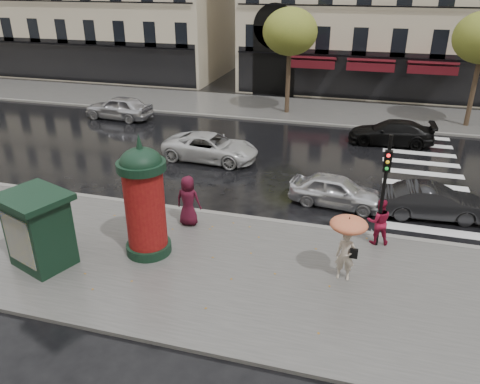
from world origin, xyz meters
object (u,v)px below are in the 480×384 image
(car_far_silver, at_px, (119,107))
(morris_column, at_px, (144,198))
(man_burgundy, at_px, (188,201))
(car_silver, at_px, (336,190))
(car_black, at_px, (391,132))
(woman_red, at_px, (379,222))
(traffic_light, at_px, (385,182))
(car_white, at_px, (211,147))
(woman_umbrella, at_px, (347,238))
(car_darkgrey, at_px, (433,202))
(newsstand, at_px, (39,229))

(car_far_silver, bearing_deg, morris_column, 36.12)
(man_burgundy, relative_size, car_silver, 0.50)
(morris_column, relative_size, car_black, 0.91)
(woman_red, bearing_deg, morris_column, 9.37)
(traffic_light, xyz_separation_m, car_white, (-8.07, 6.41, -1.81))
(man_burgundy, xyz_separation_m, car_far_silver, (-9.46, 12.00, -0.31))
(traffic_light, relative_size, car_white, 0.82)
(man_burgundy, xyz_separation_m, car_white, (-1.47, 6.68, -0.40))
(woman_umbrella, distance_m, car_silver, 5.29)
(man_burgundy, bearing_deg, car_silver, -146.35)
(car_silver, xyz_separation_m, car_darkgrey, (3.59, -0.05, -0.00))
(woman_umbrella, xyz_separation_m, car_far_silver, (-15.15, 13.90, -0.76))
(woman_red, distance_m, morris_column, 7.73)
(woman_red, xyz_separation_m, man_burgundy, (-6.60, -0.48, 0.12))
(car_white, xyz_separation_m, car_black, (8.62, 4.95, -0.01))
(morris_column, xyz_separation_m, car_far_silver, (-8.87, 14.13, -1.32))
(woman_red, height_order, morris_column, morris_column)
(woman_umbrella, bearing_deg, car_white, 129.84)
(car_darkgrey, bearing_deg, woman_umbrella, 145.32)
(car_white, distance_m, car_black, 9.94)
(woman_red, distance_m, car_far_silver, 19.77)
(traffic_light, relative_size, car_darkgrey, 1.01)
(car_darkgrey, height_order, car_white, car_white)
(woman_red, bearing_deg, car_black, -103.36)
(woman_red, height_order, car_white, woman_red)
(woman_red, bearing_deg, car_far_silver, -46.21)
(newsstand, xyz_separation_m, car_black, (10.58, 15.27, -0.70))
(car_silver, xyz_separation_m, car_white, (-6.45, 3.41, 0.02))
(woman_red, xyz_separation_m, car_white, (-8.07, 6.19, -0.28))
(woman_umbrella, bearing_deg, car_far_silver, 137.45)
(woman_umbrella, bearing_deg, car_darkgrey, 60.63)
(woman_red, xyz_separation_m, newsstand, (-10.04, -4.13, 0.42))
(woman_umbrella, distance_m, morris_column, 6.30)
(newsstand, distance_m, car_silver, 10.92)
(woman_red, distance_m, car_black, 11.16)
(car_darkgrey, bearing_deg, traffic_light, 141.00)
(woman_red, distance_m, man_burgundy, 6.62)
(woman_umbrella, xyz_separation_m, traffic_light, (0.91, 2.17, 0.97))
(newsstand, relative_size, car_darkgrey, 0.64)
(traffic_light, bearing_deg, car_white, 141.54)
(traffic_light, relative_size, newsstand, 1.59)
(car_black, relative_size, car_far_silver, 1.03)
(car_silver, bearing_deg, morris_column, 140.86)
(man_burgundy, distance_m, car_far_silver, 15.29)
(newsstand, relative_size, car_far_silver, 0.56)
(woman_red, bearing_deg, car_white, -48.06)
(man_burgundy, xyz_separation_m, newsstand, (-3.44, -3.65, 0.30))
(man_burgundy, bearing_deg, car_black, -121.22)
(car_darkgrey, bearing_deg, man_burgundy, 105.30)
(woman_umbrella, xyz_separation_m, car_black, (1.46, 13.52, -0.85))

